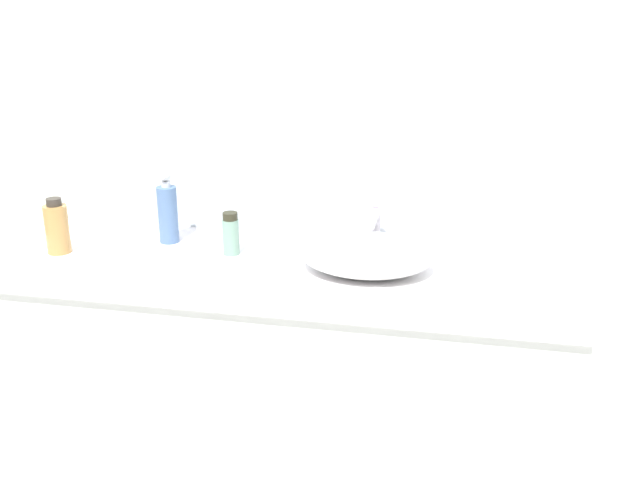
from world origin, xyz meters
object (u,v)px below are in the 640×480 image
(perfume_bottle, at_px, (231,234))
(candle_jar, at_px, (545,279))
(soap_dispenser, at_px, (168,211))
(lotion_bottle, at_px, (57,228))
(sink_basin, at_px, (366,254))

(perfume_bottle, relative_size, candle_jar, 1.97)
(soap_dispenser, height_order, lotion_bottle, soap_dispenser)
(soap_dispenser, xyz_separation_m, perfume_bottle, (0.21, -0.06, -0.03))
(candle_jar, bearing_deg, sink_basin, 178.27)
(sink_basin, relative_size, perfume_bottle, 2.87)
(sink_basin, height_order, candle_jar, sink_basin)
(sink_basin, distance_m, lotion_bottle, 0.87)
(sink_basin, bearing_deg, perfume_bottle, 171.72)
(lotion_bottle, height_order, perfume_bottle, lotion_bottle)
(sink_basin, xyz_separation_m, candle_jar, (0.45, -0.01, -0.03))
(candle_jar, bearing_deg, soap_dispenser, 172.83)
(soap_dispenser, distance_m, lotion_bottle, 0.31)
(sink_basin, relative_size, candle_jar, 5.65)
(perfume_bottle, bearing_deg, lotion_bottle, -169.93)
(soap_dispenser, distance_m, perfume_bottle, 0.22)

